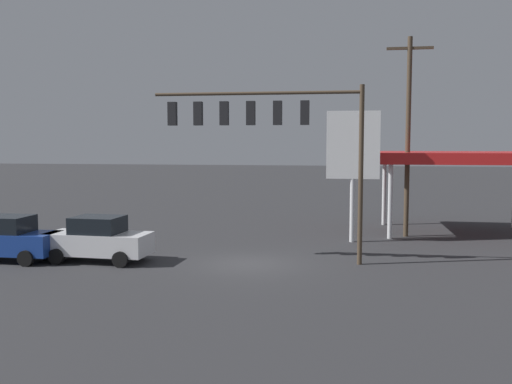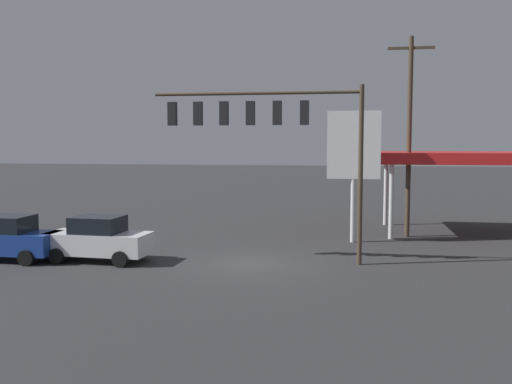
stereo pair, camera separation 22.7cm
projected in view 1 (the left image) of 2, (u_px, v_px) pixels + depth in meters
The scene contains 7 objects.
ground_plane at pixel (248, 264), 23.77m from camera, with size 200.00×200.00×0.00m, color #2D2D30.
traffic_signal_assembly at pixel (268, 125), 23.78m from camera, with size 8.82×0.43×7.39m.
utility_pole at pixel (408, 132), 30.19m from camera, with size 2.40×0.26×10.56m.
gas_station_canopy at pixel (457, 159), 31.54m from camera, with size 8.73×6.31×4.51m.
price_sign at pixel (353, 150), 28.56m from camera, with size 2.65×0.27×6.62m.
sedan_waiting at pixel (98, 239), 24.16m from camera, with size 4.48×2.23×1.93m.
sedan_far at pixel (6, 239), 24.33m from camera, with size 4.41×2.08×1.93m.
Camera 1 is at (-4.02, 23.07, 5.07)m, focal length 40.00 mm.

